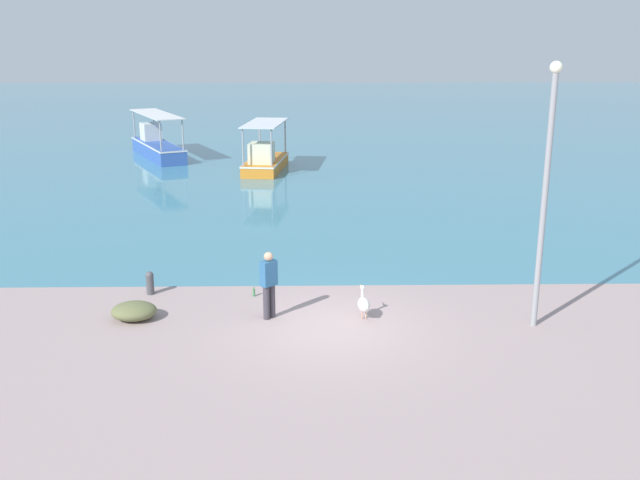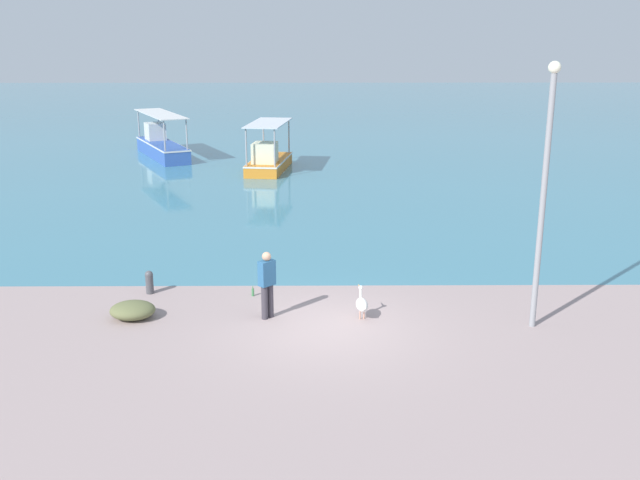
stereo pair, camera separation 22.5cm
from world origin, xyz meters
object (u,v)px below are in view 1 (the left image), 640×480
Objects in this scene: glass_bottle at (254,292)px; fishing_boat_near_right at (157,146)px; net_pile at (134,311)px; mooring_bollard at (150,282)px; pelican at (364,304)px; lamp_post at (546,184)px; fishing_boat_outer at (265,159)px; fisherman_standing at (269,283)px.

fishing_boat_near_right is at bearing 107.25° from glass_bottle.
mooring_bollard is at bearing 89.21° from net_pile.
lamp_post reaches higher than pelican.
fishing_boat_near_right is 10.43× the size of mooring_bollard.
lamp_post is 7.89m from glass_bottle.
pelican is at bearing -18.03° from mooring_bollard.
fishing_boat_near_right reaches higher than pelican.
net_pile is (-0.02, -1.77, -0.13)m from mooring_bollard.
pelican is 0.73× the size of net_pile.
fishing_boat_outer is 19.89m from fisherman_standing.
glass_bottle is at bearing -87.76° from fishing_boat_outer.
pelican is at bearing -1.54° from fisherman_standing.
glass_bottle is at bearing 107.78° from fisherman_standing.
fishing_boat_near_right is at bearing 112.01° from pelican.
net_pile is at bearing -179.75° from fisherman_standing.
fishing_boat_outer is at bearing 83.98° from net_pile.
fishing_boat_outer is at bearing 110.30° from lamp_post.
lamp_post is 10.38m from mooring_bollard.
mooring_bollard reaches higher than glass_bottle.
pelican is at bearing -0.49° from net_pile.
fisherman_standing is (1.21, -19.85, 0.30)m from fishing_boat_outer.
mooring_bollard is at bearing 175.35° from glass_bottle.
glass_bottle is at bearing 28.76° from net_pile.
lamp_post is at bearing -69.70° from fishing_boat_outer.
fishing_boat_outer is 7.91m from fishing_boat_near_right.
lamp_post is 3.64× the size of fisherman_standing.
fishing_boat_near_right reaches higher than glass_bottle.
lamp_post reaches higher than mooring_bollard.
net_pile is (-5.61, 0.05, -0.16)m from pelican.
fishing_boat_near_right is 3.93× the size of fisherman_standing.
fisherman_standing is at bearing 178.46° from pelican.
fishing_boat_outer is 20.22m from pelican.
mooring_bollard is (-9.63, 2.33, -3.10)m from lamp_post.
fishing_boat_near_right reaches higher than fishing_boat_outer.
lamp_post is 5.56× the size of net_pile.
fishing_boat_outer is 2.96× the size of fisherman_standing.
glass_bottle is (7.13, -22.95, -0.54)m from fishing_boat_near_right.
fisherman_standing is (-2.31, 0.06, 0.53)m from pelican.
fishing_boat_outer is at bearing 83.47° from mooring_bollard.
fishing_boat_near_right is at bearing 99.99° from net_pile.
fishing_boat_near_right is 6.01× the size of net_pile.
pelican is at bearing -67.99° from fishing_boat_near_right.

